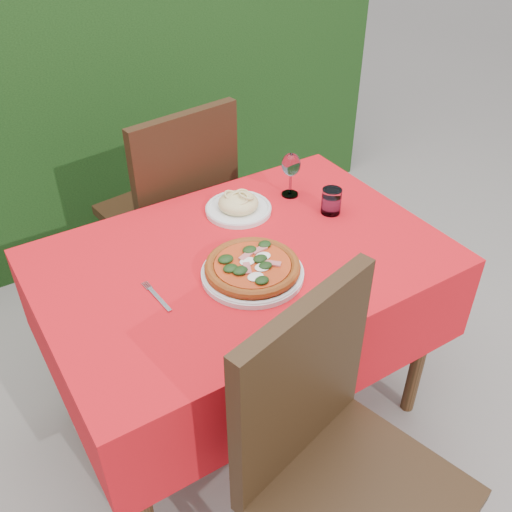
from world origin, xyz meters
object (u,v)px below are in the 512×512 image
chair_far (175,205)px  pasta_plate (238,206)px  fork (159,299)px  chair_near (334,455)px  pizza_plate (252,269)px  water_glass (331,202)px  wine_glass (291,166)px

chair_far → pasta_plate: size_ratio=4.38×
chair_far → fork: chair_far is taller
chair_near → chair_far: size_ratio=1.00×
pizza_plate → water_glass: 0.45m
water_glass → fork: water_glass is taller
water_glass → chair_far: bearing=119.4°
chair_far → wine_glass: chair_far is taller
pizza_plate → pasta_plate: 0.37m
chair_far → pizza_plate: chair_far is taller
chair_near → pizza_plate: (0.10, 0.53, 0.19)m
chair_far → pizza_plate: size_ratio=3.28×
chair_near → water_glass: (0.52, 0.69, 0.21)m
wine_glass → fork: wine_glass is taller
chair_near → fork: bearing=93.0°
chair_near → chair_far: chair_near is taller
pasta_plate → fork: 0.52m
wine_glass → fork: bearing=-156.7°
chair_near → water_glass: size_ratio=11.22×
chair_far → water_glass: chair_far is taller
water_glass → wine_glass: (-0.05, 0.17, 0.08)m
chair_far → pasta_plate: bearing=91.4°
pasta_plate → wine_glass: size_ratio=1.38×
chair_far → water_glass: bearing=112.2°
chair_near → pizza_plate: 0.58m
chair_far → wine_glass: bearing=116.7°
chair_near → water_glass: 0.89m
wine_glass → fork: (-0.65, -0.28, -0.11)m
chair_near → water_glass: chair_near is taller
chair_near → pasta_plate: chair_near is taller
fork → pasta_plate: bearing=29.3°
chair_near → pizza_plate: size_ratio=3.29×
pasta_plate → fork: size_ratio=1.37×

